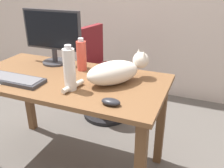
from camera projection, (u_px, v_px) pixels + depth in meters
name	position (u px, v px, depth m)	size (l,w,h in m)	color
ground_plane	(74.00, 163.00, 2.02)	(8.00, 8.00, 0.00)	#59544F
desk	(68.00, 93.00, 1.75)	(1.37, 0.68, 0.75)	brown
office_chair	(102.00, 79.00, 2.56)	(0.49, 0.48, 0.93)	black
monitor	(53.00, 35.00, 1.89)	(0.48, 0.20, 0.41)	#333338
keyboard	(13.00, 79.00, 1.65)	(0.44, 0.15, 0.03)	#333338
cat	(116.00, 71.00, 1.60)	(0.42, 0.49, 0.20)	silver
computer_mouse	(111.00, 102.00, 1.36)	(0.11, 0.06, 0.04)	#232328
water_bottle	(82.00, 55.00, 1.80)	(0.07, 0.07, 0.24)	#D84C3D
spray_bottle	(69.00, 69.00, 1.49)	(0.07, 0.07, 0.28)	silver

